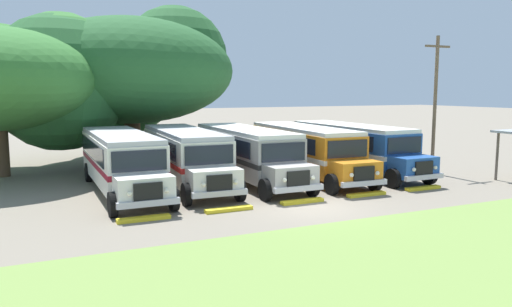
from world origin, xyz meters
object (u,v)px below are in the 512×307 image
(parked_bus_slot_1, at_px, (185,154))
(parked_bus_slot_2, at_px, (247,152))
(parked_bus_slot_0, at_px, (121,159))
(parked_bus_slot_3, at_px, (305,149))
(utility_pole, at_px, (435,101))
(parked_bus_slot_4, at_px, (353,146))
(broad_shade_tree, at_px, (123,73))
(secondary_tree, at_px, (3,76))

(parked_bus_slot_1, distance_m, parked_bus_slot_2, 3.32)
(parked_bus_slot_0, relative_size, parked_bus_slot_3, 1.00)
(parked_bus_slot_1, height_order, utility_pole, utility_pole)
(parked_bus_slot_0, distance_m, parked_bus_slot_3, 10.17)
(parked_bus_slot_0, distance_m, parked_bus_slot_1, 3.37)
(parked_bus_slot_3, bearing_deg, utility_pole, 75.10)
(parked_bus_slot_1, bearing_deg, parked_bus_slot_0, -79.06)
(parked_bus_slot_0, relative_size, parked_bus_slot_4, 1.00)
(parked_bus_slot_1, distance_m, broad_shade_tree, 10.93)
(parked_bus_slot_1, xyz_separation_m, utility_pole, (14.10, -2.98, 2.65))
(parked_bus_slot_2, relative_size, parked_bus_slot_4, 1.00)
(parked_bus_slot_2, height_order, parked_bus_slot_3, same)
(utility_pole, bearing_deg, parked_bus_slot_1, 168.08)
(parked_bus_slot_3, xyz_separation_m, parked_bus_slot_4, (3.31, 0.08, 0.00))
(parked_bus_slot_1, xyz_separation_m, parked_bus_slot_3, (6.83, -0.68, 0.00))
(parked_bus_slot_0, distance_m, broad_shade_tree, 11.49)
(secondary_tree, bearing_deg, parked_bus_slot_3, -26.74)
(parked_bus_slot_2, distance_m, secondary_tree, 14.56)
(broad_shade_tree, height_order, secondary_tree, broad_shade_tree)
(parked_bus_slot_2, distance_m, parked_bus_slot_4, 6.86)
(parked_bus_slot_0, bearing_deg, parked_bus_slot_2, 89.74)
(parked_bus_slot_3, bearing_deg, secondary_tree, -114.10)
(parked_bus_slot_2, xyz_separation_m, parked_bus_slot_4, (6.86, -0.12, 0.00))
(broad_shade_tree, xyz_separation_m, utility_pole, (15.42, -12.87, -1.80))
(parked_bus_slot_2, height_order, utility_pole, utility_pole)
(parked_bus_slot_3, height_order, secondary_tree, secondary_tree)
(parked_bus_slot_0, relative_size, utility_pole, 1.37)
(parked_bus_slot_0, xyz_separation_m, utility_pole, (17.44, -2.47, 2.65))
(parked_bus_slot_0, relative_size, parked_bus_slot_2, 1.00)
(parked_bus_slot_1, relative_size, parked_bus_slot_4, 1.00)
(broad_shade_tree, distance_m, secondary_tree, 7.72)
(parked_bus_slot_4, bearing_deg, parked_bus_slot_0, -91.35)
(parked_bus_slot_4, relative_size, secondary_tree, 0.81)
(parked_bus_slot_2, relative_size, parked_bus_slot_3, 1.00)
(parked_bus_slot_1, bearing_deg, utility_pole, 80.42)
(parked_bus_slot_2, bearing_deg, parked_bus_slot_1, -97.71)
(parked_bus_slot_2, xyz_separation_m, parked_bus_slot_3, (3.54, -0.19, 0.00))
(secondary_tree, bearing_deg, parked_bus_slot_0, -55.66)
(broad_shade_tree, bearing_deg, parked_bus_slot_4, -42.47)
(parked_bus_slot_1, xyz_separation_m, parked_bus_slot_4, (10.14, -0.60, 0.00))
(parked_bus_slot_2, distance_m, parked_bus_slot_3, 3.55)
(parked_bus_slot_2, xyz_separation_m, utility_pole, (10.81, -2.49, 2.65))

